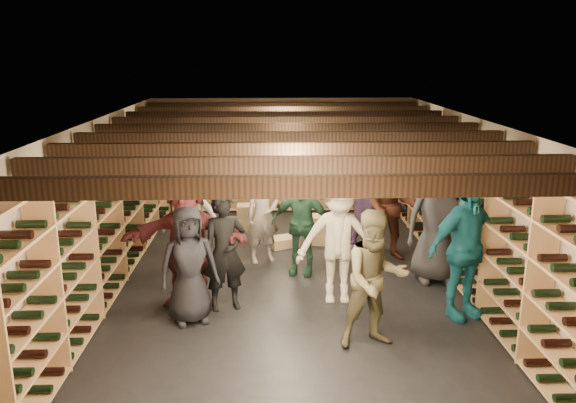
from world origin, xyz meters
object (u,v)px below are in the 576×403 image
(person_4, at_px, (465,249))
(person_7, at_px, (263,216))
(crate_stack_left, at_px, (320,230))
(person_5, at_px, (187,240))
(person_2, at_px, (375,279))
(person_10, at_px, (301,224))
(person_9, at_px, (192,216))
(person_8, at_px, (391,206))
(person_12, at_px, (437,220))
(crate_loose, at_px, (283,242))
(person_1, at_px, (225,252))
(person_3, at_px, (339,240))
(person_11, at_px, (365,208))
(person_0, at_px, (189,265))
(crate_stack_right, at_px, (251,217))

(person_4, bearing_deg, person_7, 119.12)
(crate_stack_left, relative_size, person_5, 0.30)
(person_2, relative_size, person_10, 1.03)
(person_9, bearing_deg, person_7, 12.48)
(person_2, bearing_deg, person_10, 97.39)
(crate_stack_left, xyz_separation_m, person_8, (1.08, -0.81, 0.64))
(person_12, bearing_deg, person_8, 115.04)
(crate_stack_left, xyz_separation_m, person_2, (0.30, -3.63, 0.56))
(crate_loose, bearing_deg, person_1, -108.55)
(person_3, bearing_deg, person_10, 114.96)
(person_4, xyz_separation_m, person_12, (0.00, 1.20, 0.02))
(person_10, bearing_deg, person_1, -115.34)
(crate_stack_left, distance_m, crate_loose, 0.70)
(person_12, bearing_deg, person_11, 117.67)
(person_12, bearing_deg, person_1, -166.67)
(crate_stack_left, distance_m, person_9, 2.38)
(person_4, height_order, person_11, person_4)
(person_2, bearing_deg, person_8, 64.07)
(crate_loose, bearing_deg, person_0, -113.89)
(person_2, relative_size, person_12, 0.87)
(person_4, height_order, person_12, person_12)
(person_1, bearing_deg, person_2, -47.87)
(crate_stack_right, relative_size, person_5, 0.28)
(crate_stack_right, height_order, person_9, person_9)
(person_4, distance_m, person_10, 2.52)
(person_1, bearing_deg, crate_stack_left, 42.41)
(crate_loose, bearing_deg, crate_stack_left, 12.69)
(crate_stack_right, relative_size, person_9, 0.33)
(person_0, xyz_separation_m, person_10, (1.48, 1.57, 0.03))
(person_8, distance_m, person_10, 1.61)
(person_7, bearing_deg, person_5, -144.61)
(crate_loose, xyz_separation_m, person_1, (-0.82, -2.45, 0.70))
(person_3, relative_size, person_12, 0.94)
(person_11, bearing_deg, person_1, -129.88)
(person_5, bearing_deg, person_4, -4.55)
(person_3, relative_size, person_4, 0.96)
(person_2, xyz_separation_m, person_10, (-0.73, 2.24, -0.03))
(crate_stack_right, height_order, person_0, person_0)
(person_9, bearing_deg, person_3, -24.15)
(crate_loose, xyz_separation_m, person_4, (2.22, -2.79, 0.84))
(person_2, distance_m, person_12, 2.28)
(crate_loose, relative_size, person_9, 0.32)
(crate_stack_right, bearing_deg, crate_loose, -57.99)
(person_1, height_order, person_7, person_1)
(person_3, xyz_separation_m, person_11, (0.71, 2.12, -0.15))
(person_1, relative_size, person_4, 0.85)
(person_7, height_order, person_8, person_8)
(crate_stack_left, xyz_separation_m, person_3, (0.02, -2.43, 0.63))
(person_9, bearing_deg, person_12, -1.66)
(person_8, height_order, person_10, person_8)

